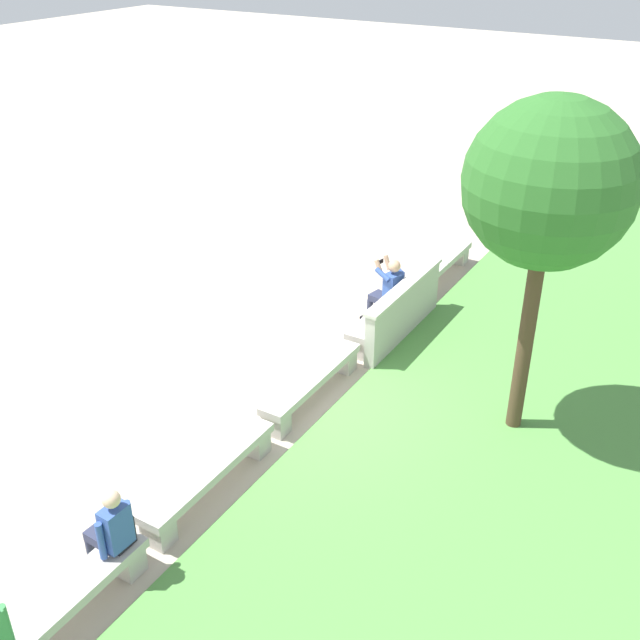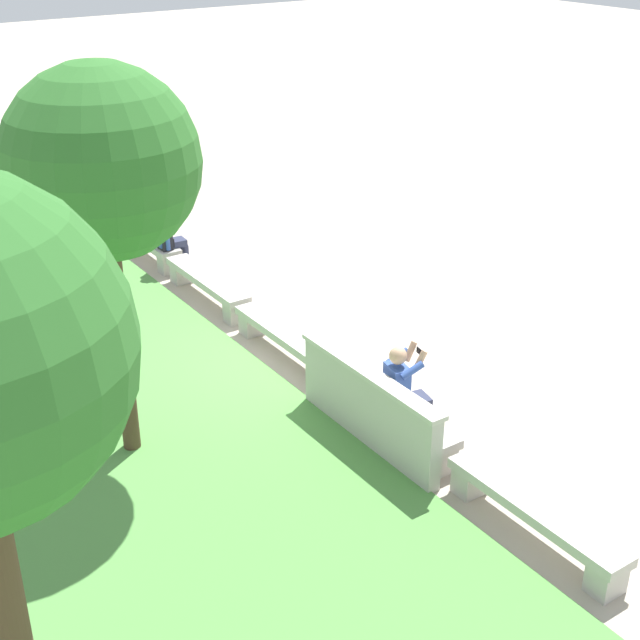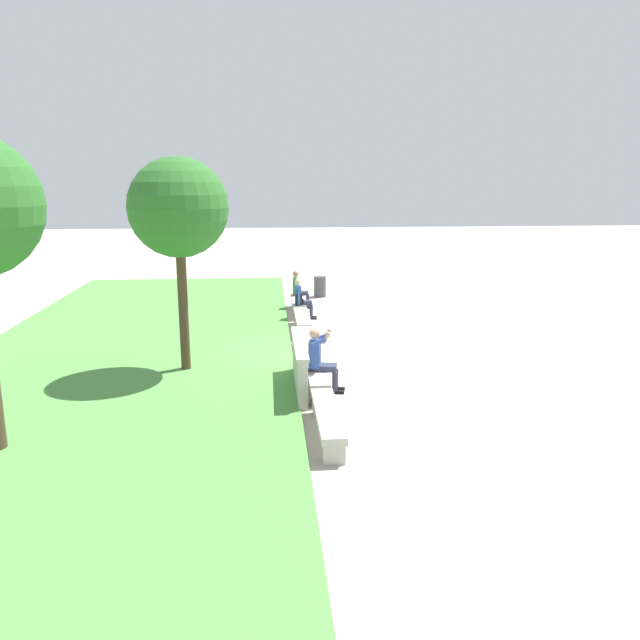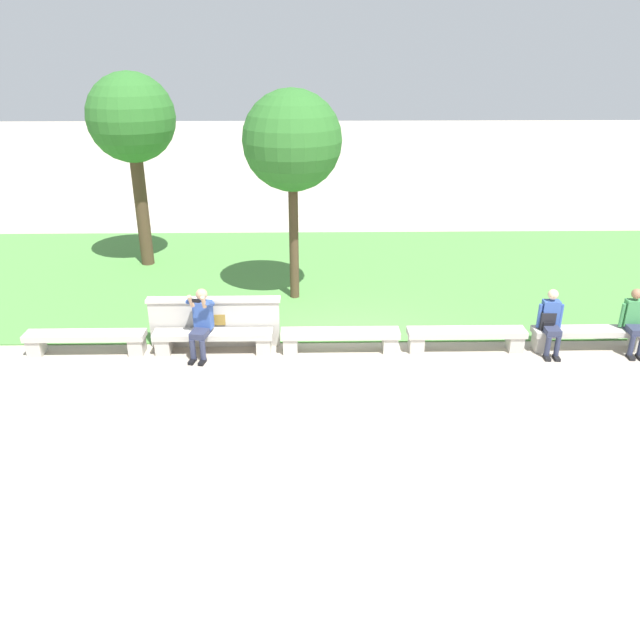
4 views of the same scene
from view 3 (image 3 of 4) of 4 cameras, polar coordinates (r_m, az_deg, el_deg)
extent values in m
plane|color=#B2A593|center=(15.36, -1.08, -3.23)|extent=(80.00, 80.00, 0.00)
cube|color=#518E42|center=(15.71, -17.27, -3.41)|extent=(24.19, 8.00, 0.03)
cube|color=#B7B2A8|center=(10.57, 0.70, -8.63)|extent=(2.31, 0.40, 0.12)
cube|color=#B7B2A8|center=(9.77, 1.25, -11.95)|extent=(0.28, 0.34, 0.33)
cube|color=#B7B2A8|center=(11.56, 0.22, -7.90)|extent=(0.28, 0.34, 0.33)
cube|color=#B7B2A8|center=(12.89, -0.36, -4.61)|extent=(2.31, 0.40, 0.12)
cube|color=#B7B2A8|center=(12.04, 0.00, -7.02)|extent=(0.28, 0.34, 0.33)
cube|color=#B7B2A8|center=(13.89, -0.68, -4.29)|extent=(0.28, 0.34, 0.33)
cube|color=#B7B2A8|center=(15.26, -1.09, -1.83)|extent=(2.31, 0.40, 0.12)
cube|color=#B7B2A8|center=(14.38, -0.83, -3.68)|extent=(0.28, 0.34, 0.33)
cube|color=#B7B2A8|center=(16.26, -1.31, -1.72)|extent=(0.28, 0.34, 0.33)
cube|color=#B7B2A8|center=(17.66, -1.61, 0.21)|extent=(2.31, 0.40, 0.12)
cube|color=#B7B2A8|center=(16.76, -1.42, -1.27)|extent=(0.28, 0.34, 0.33)
cube|color=#B7B2A8|center=(18.65, -1.78, 0.19)|extent=(0.28, 0.34, 0.33)
cube|color=#B7B2A8|center=(20.07, -2.02, 1.75)|extent=(2.31, 0.40, 0.12)
cube|color=#B7B2A8|center=(19.16, -1.86, 0.53)|extent=(0.28, 0.34, 0.33)
cube|color=#B7B2A8|center=(21.07, -2.14, 1.66)|extent=(0.28, 0.34, 0.33)
cube|color=#B7B2A8|center=(12.84, -1.88, -4.28)|extent=(2.55, 0.18, 0.95)
cube|color=beige|center=(12.70, -1.90, -2.11)|extent=(2.61, 0.24, 0.06)
cube|color=olive|center=(12.82, -1.44, -3.79)|extent=(0.44, 0.02, 0.22)
cube|color=black|center=(12.70, 1.68, -6.59)|extent=(0.14, 0.25, 0.06)
cylinder|color=#2D334C|center=(12.64, 1.37, -5.69)|extent=(0.11, 0.11, 0.42)
cube|color=black|center=(12.89, 1.75, -6.30)|extent=(0.14, 0.25, 0.06)
cylinder|color=#2D334C|center=(12.83, 1.44, -5.40)|extent=(0.11, 0.11, 0.42)
cube|color=#2D334C|center=(12.67, 0.55, -4.36)|extent=(0.38, 0.47, 0.12)
cube|color=#33519E|center=(12.61, -0.49, -3.11)|extent=(0.38, 0.28, 0.56)
sphere|color=tan|center=(12.50, -0.49, -1.26)|extent=(0.22, 0.22, 0.22)
cylinder|color=#33519E|center=(12.34, -0.13, -2.07)|extent=(0.15, 0.32, 0.21)
cylinder|color=tan|center=(12.37, 0.55, -1.65)|extent=(0.13, 0.20, 0.27)
cylinder|color=#33519E|center=(12.71, 0.06, -1.63)|extent=(0.15, 0.32, 0.21)
cylinder|color=tan|center=(12.61, 0.66, -1.37)|extent=(0.09, 0.19, 0.27)
cube|color=black|center=(12.48, 0.88, -1.34)|extent=(0.15, 0.04, 0.08)
cube|color=black|center=(19.21, -0.62, 0.15)|extent=(0.11, 0.22, 0.06)
cylinder|color=#2D334C|center=(19.16, -0.80, 0.76)|extent=(0.10, 0.10, 0.42)
cube|color=black|center=(19.38, -0.64, 0.27)|extent=(0.11, 0.22, 0.06)
cylinder|color=#2D334C|center=(19.34, -0.82, 0.88)|extent=(0.10, 0.10, 0.42)
cube|color=#2D334C|center=(19.19, -1.35, 1.60)|extent=(0.30, 0.41, 0.12)
cube|color=#33519E|center=(19.14, -2.01, 2.36)|extent=(0.33, 0.21, 0.52)
sphere|color=beige|center=(19.07, -2.02, 3.51)|extent=(0.20, 0.20, 0.20)
cylinder|color=#33519E|center=(18.95, -1.95, 2.10)|extent=(0.08, 0.08, 0.48)
cylinder|color=#33519E|center=(19.35, -1.96, 2.32)|extent=(0.08, 0.08, 0.48)
cube|color=black|center=(20.79, -0.95, 1.13)|extent=(0.11, 0.22, 0.06)
cylinder|color=#2D334C|center=(20.74, -1.12, 1.70)|extent=(0.10, 0.10, 0.42)
cube|color=black|center=(20.96, -0.96, 1.23)|extent=(0.11, 0.22, 0.06)
cylinder|color=#2D334C|center=(20.92, -1.13, 1.80)|extent=(0.10, 0.10, 0.42)
cube|color=#2D334C|center=(20.78, -1.62, 2.47)|extent=(0.30, 0.41, 0.12)
cube|color=#3D894C|center=(20.73, -2.24, 3.18)|extent=(0.33, 0.21, 0.52)
sphere|color=#9E7051|center=(20.67, -2.25, 4.24)|extent=(0.20, 0.20, 0.20)
cylinder|color=#3D894C|center=(20.54, -2.18, 2.94)|extent=(0.08, 0.08, 0.48)
cylinder|color=#3D894C|center=(20.94, -2.18, 3.13)|extent=(0.08, 0.08, 0.48)
cube|color=black|center=(19.12, -1.95, 1.92)|extent=(0.28, 0.20, 0.36)
cube|color=black|center=(19.14, -1.61, 1.72)|extent=(0.20, 0.06, 0.16)
torus|color=black|center=(19.08, -1.95, 2.51)|extent=(0.10, 0.02, 0.10)
cylinder|color=#4C3826|center=(14.19, -12.40, 1.33)|extent=(0.21, 0.21, 2.99)
sphere|color=#2D6B28|center=(13.93, -12.83, 10.01)|extent=(2.16, 2.16, 2.16)
cylinder|color=#4C4C51|center=(22.82, -0.01, 3.08)|extent=(0.44, 0.44, 0.75)
camera|label=1|loc=(23.23, -15.59, 18.11)|focal=42.00mm
camera|label=2|loc=(7.33, -55.80, 23.32)|focal=50.00mm
camera|label=4|loc=(18.52, 36.54, 14.43)|focal=35.00mm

